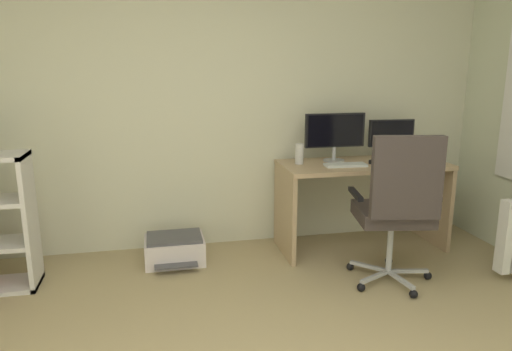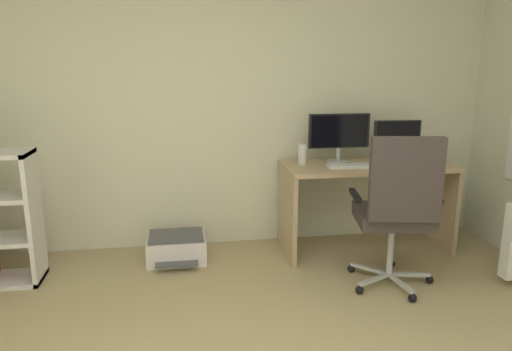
# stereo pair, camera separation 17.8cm
# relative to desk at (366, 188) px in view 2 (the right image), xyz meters

# --- Properties ---
(wall_back) EXTENTS (5.00, 0.10, 2.53)m
(wall_back) POSITION_rel_desk_xyz_m (-1.33, 0.42, 0.72)
(wall_back) COLOR beige
(wall_back) RESTS_ON ground
(desk) EXTENTS (1.40, 0.60, 0.76)m
(desk) POSITION_rel_desk_xyz_m (0.00, 0.00, 0.00)
(desk) COLOR tan
(desk) RESTS_ON ground
(monitor_main) EXTENTS (0.52, 0.18, 0.41)m
(monitor_main) POSITION_rel_desk_xyz_m (-0.22, 0.12, 0.45)
(monitor_main) COLOR #B2B5B7
(monitor_main) RESTS_ON desk
(monitor_secondary) EXTENTS (0.41, 0.18, 0.34)m
(monitor_secondary) POSITION_rel_desk_xyz_m (0.30, 0.12, 0.41)
(monitor_secondary) COLOR #B2B5B7
(monitor_secondary) RESTS_ON desk
(keyboard) EXTENTS (0.35, 0.15, 0.02)m
(keyboard) POSITION_rel_desk_xyz_m (-0.20, -0.10, 0.22)
(keyboard) COLOR silver
(keyboard) RESTS_ON desk
(computer_mouse) EXTENTS (0.08, 0.11, 0.03)m
(computer_mouse) POSITION_rel_desk_xyz_m (0.06, -0.09, 0.22)
(computer_mouse) COLOR black
(computer_mouse) RESTS_ON desk
(desktop_speaker) EXTENTS (0.07, 0.07, 0.17)m
(desktop_speaker) POSITION_rel_desk_xyz_m (-0.55, 0.07, 0.29)
(desktop_speaker) COLOR silver
(desktop_speaker) RESTS_ON desk
(office_chair) EXTENTS (0.64, 0.62, 1.12)m
(office_chair) POSITION_rel_desk_xyz_m (-0.09, -0.76, 0.07)
(office_chair) COLOR #B7BABC
(office_chair) RESTS_ON ground
(printer) EXTENTS (0.47, 0.44, 0.22)m
(printer) POSITION_rel_desk_xyz_m (-1.60, 0.01, -0.44)
(printer) COLOR silver
(printer) RESTS_ON ground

